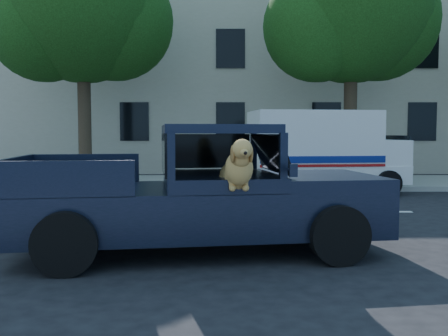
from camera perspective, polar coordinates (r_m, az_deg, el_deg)
The scene contains 8 objects.
ground at distance 7.58m, azimuth -5.33°, elevation -9.10°, with size 120.00×120.00×0.00m, color black.
far_sidewalk at distance 16.65m, azimuth -2.48°, elevation -1.66°, with size 60.00×4.00×0.15m, color gray.
lane_stripes at distance 10.97m, azimuth 6.81°, elevation -5.00°, with size 21.60×0.14×0.01m, color silver, non-canonical shape.
street_tree_left at distance 18.04m, azimuth -15.74°, elevation 16.65°, with size 6.00×5.20×8.60m.
street_tree_mid at distance 17.97m, azimuth 14.50°, elevation 16.72°, with size 6.00×5.20×8.60m.
building_main at distance 24.13m, azimuth 5.46°, elevation 10.61°, with size 26.00×6.00×9.00m, color #C0B69E.
pickup_truck at distance 7.21m, azimuth -3.43°, elevation -4.76°, with size 5.34×2.85×1.83m.
mail_truck at distance 14.52m, azimuth 11.19°, elevation 1.18°, with size 4.48×2.63×2.34m.
Camera 1 is at (0.67, -7.35, 1.72)m, focal length 40.00 mm.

